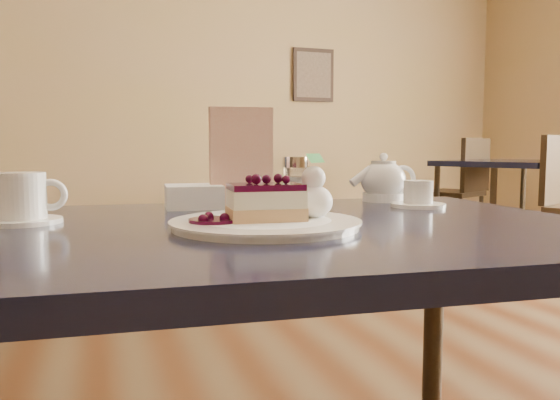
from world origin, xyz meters
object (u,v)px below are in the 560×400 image
object	(u,v)px
dessert_plate	(266,224)
coffee_set	(24,201)
tea_set	(390,184)
bg_table_far_right	(507,250)
cheesecake_slice	(265,202)
main_table	(259,269)

from	to	relation	value
dessert_plate	coffee_set	world-z (taller)	coffee_set
tea_set	bg_table_far_right	distance (m)	3.24
dessert_plate	cheesecake_slice	xyz separation A→B (m)	(0.00, 0.00, 0.03)
main_table	bg_table_far_right	world-z (taller)	bg_table_far_right
tea_set	coffee_set	bearing A→B (deg)	-171.23
coffee_set	main_table	bearing A→B (deg)	-19.85
main_table	tea_set	xyz separation A→B (m)	(0.38, 0.25, 0.12)
main_table	cheesecake_slice	size ratio (longest dim) A/B	9.97
dessert_plate	coffee_set	size ratio (longest dim) A/B	2.18
cheesecake_slice	tea_set	bearing A→B (deg)	41.60
dessert_plate	bg_table_far_right	size ratio (longest dim) A/B	0.16
main_table	bg_table_far_right	xyz separation A→B (m)	(2.67, 2.44, -0.57)
main_table	bg_table_far_right	distance (m)	3.66
main_table	coffee_set	xyz separation A→B (m)	(-0.36, 0.13, 0.11)
main_table	tea_set	size ratio (longest dim) A/B	4.92
coffee_set	dessert_plate	bearing A→B (deg)	-26.38
coffee_set	bg_table_far_right	size ratio (longest dim) A/B	0.07
coffee_set	tea_set	size ratio (longest dim) A/B	0.54
coffee_set	bg_table_far_right	bearing A→B (deg)	37.27
tea_set	cheesecake_slice	bearing A→B (deg)	-142.77
cheesecake_slice	main_table	bearing A→B (deg)	90.00
main_table	dessert_plate	bearing A→B (deg)	-90.00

